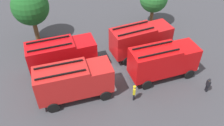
# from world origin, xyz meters

# --- Properties ---
(ground_plane) EXTENTS (47.26, 47.26, 0.00)m
(ground_plane) POSITION_xyz_m (0.00, 0.00, 0.00)
(ground_plane) COLOR #38383D
(fire_truck_0) EXTENTS (7.21, 2.79, 3.88)m
(fire_truck_0) POSITION_xyz_m (-4.38, -2.20, 2.15)
(fire_truck_0) COLOR red
(fire_truck_0) RESTS_ON ground
(fire_truck_1) EXTENTS (7.25, 2.88, 3.88)m
(fire_truck_1) POSITION_xyz_m (4.82, -2.02, 2.15)
(fire_truck_1) COLOR red
(fire_truck_1) RESTS_ON ground
(fire_truck_2) EXTENTS (7.28, 2.94, 3.88)m
(fire_truck_2) POSITION_xyz_m (-4.88, 2.03, 2.15)
(fire_truck_2) COLOR red
(fire_truck_2) RESTS_ON ground
(fire_truck_3) EXTENTS (7.41, 3.35, 3.88)m
(fire_truck_3) POSITION_xyz_m (4.15, 2.24, 2.15)
(fire_truck_3) COLOR red
(fire_truck_3) RESTS_ON ground
(firefighter_0) EXTENTS (0.40, 0.48, 1.76)m
(firefighter_0) POSITION_xyz_m (0.86, -4.21, 0.99)
(firefighter_0) COLOR black
(firefighter_0) RESTS_ON ground
(firefighter_1) EXTENTS (0.30, 0.45, 1.60)m
(firefighter_1) POSITION_xyz_m (8.17, -5.37, 0.88)
(firefighter_1) COLOR black
(firefighter_1) RESTS_ON ground
(firefighter_2) EXTENTS (0.48, 0.43, 1.68)m
(firefighter_2) POSITION_xyz_m (-7.66, 5.79, 0.94)
(firefighter_2) COLOR black
(firefighter_2) RESTS_ON ground
(tree_0) EXTENTS (4.40, 4.40, 6.82)m
(tree_0) POSITION_xyz_m (-7.26, 9.06, 4.59)
(tree_0) COLOR brown
(tree_0) RESTS_ON ground
(traffic_cone_0) EXTENTS (0.46, 0.46, 0.66)m
(traffic_cone_0) POSITION_xyz_m (-4.63, -0.06, 0.33)
(traffic_cone_0) COLOR #F2600C
(traffic_cone_0) RESTS_ON ground
(traffic_cone_1) EXTENTS (0.40, 0.40, 0.56)m
(traffic_cone_1) POSITION_xyz_m (4.81, -0.12, 0.28)
(traffic_cone_1) COLOR #F2600C
(traffic_cone_1) RESTS_ON ground
(traffic_cone_2) EXTENTS (0.47, 0.47, 0.67)m
(traffic_cone_2) POSITION_xyz_m (-2.38, -0.03, 0.33)
(traffic_cone_2) COLOR #F2600C
(traffic_cone_2) RESTS_ON ground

